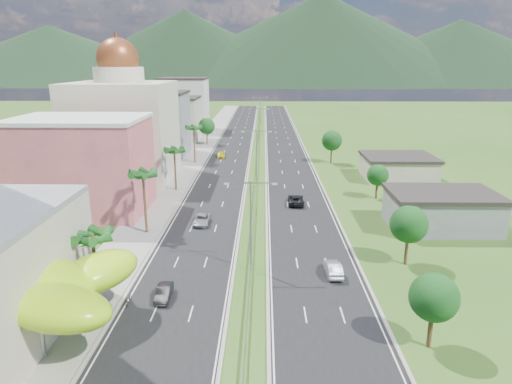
{
  "coord_description": "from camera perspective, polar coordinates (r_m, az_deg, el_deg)",
  "views": [
    {
      "loc": [
        1.5,
        -39.92,
        24.05
      ],
      "look_at": [
        0.46,
        19.51,
        7.0
      ],
      "focal_mm": 32.0,
      "sensor_mm": 36.0,
      "label": 1
    }
  ],
  "objects": [
    {
      "name": "ground",
      "position": [
        46.63,
        -1.02,
        -15.05
      ],
      "size": [
        500.0,
        500.0,
        0.0
      ],
      "primitive_type": "plane",
      "color": "#2D5119",
      "rests_on": "ground"
    },
    {
      "name": "road_left",
      "position": [
        132.43,
        -2.93,
        5.53
      ],
      "size": [
        11.0,
        260.0,
        0.04
      ],
      "primitive_type": "cube",
      "color": "black",
      "rests_on": "ground"
    },
    {
      "name": "road_right",
      "position": [
        132.26,
        3.6,
        5.51
      ],
      "size": [
        11.0,
        260.0,
        0.04
      ],
      "primitive_type": "cube",
      "color": "black",
      "rests_on": "ground"
    },
    {
      "name": "sidewalk_left",
      "position": [
        133.41,
        -7.02,
        5.53
      ],
      "size": [
        7.0,
        260.0,
        0.12
      ],
      "primitive_type": "cube",
      "color": "gray",
      "rests_on": "ground"
    },
    {
      "name": "median_guardrail",
      "position": [
        114.35,
        0.23,
        4.18
      ],
      "size": [
        0.1,
        216.06,
        0.76
      ],
      "color": "gray",
      "rests_on": "ground"
    },
    {
      "name": "streetlight_median_b",
      "position": [
        52.86,
        -0.68,
        -3.1
      ],
      "size": [
        6.04,
        0.25,
        11.0
      ],
      "color": "gray",
      "rests_on": "ground"
    },
    {
      "name": "streetlight_median_c",
      "position": [
        91.58,
        0.04,
        5.12
      ],
      "size": [
        6.04,
        0.25,
        11.0
      ],
      "color": "gray",
      "rests_on": "ground"
    },
    {
      "name": "streetlight_median_d",
      "position": [
        136.03,
        0.36,
        8.7
      ],
      "size": [
        6.04,
        0.25,
        11.0
      ],
      "color": "gray",
      "rests_on": "ground"
    },
    {
      "name": "streetlight_median_e",
      "position": [
        180.76,
        0.53,
        10.51
      ],
      "size": [
        6.04,
        0.25,
        11.0
      ],
      "color": "gray",
      "rests_on": "ground"
    },
    {
      "name": "lime_canopy",
      "position": [
        45.99,
        -27.47,
        -10.42
      ],
      "size": [
        18.0,
        15.0,
        7.4
      ],
      "color": "#A9E816",
      "rests_on": "ground"
    },
    {
      "name": "pink_shophouse",
      "position": [
        79.48,
        -20.84,
        2.93
      ],
      "size": [
        20.0,
        15.0,
        15.0
      ],
      "primitive_type": "cube",
      "color": "#C35065",
      "rests_on": "ground"
    },
    {
      "name": "domed_building",
      "position": [
        100.21,
        -16.3,
        8.09
      ],
      "size": [
        20.0,
        20.0,
        28.7
      ],
      "color": "beige",
      "rests_on": "ground"
    },
    {
      "name": "midrise_grey",
      "position": [
        124.3,
        -12.39,
        8.22
      ],
      "size": [
        16.0,
        15.0,
        16.0
      ],
      "primitive_type": "cube",
      "color": "gray",
      "rests_on": "ground"
    },
    {
      "name": "midrise_beige",
      "position": [
        145.81,
        -10.4,
        8.83
      ],
      "size": [
        16.0,
        15.0,
        13.0
      ],
      "primitive_type": "cube",
      "color": "#B9AA98",
      "rests_on": "ground"
    },
    {
      "name": "midrise_white",
      "position": [
        168.04,
        -8.92,
        10.68
      ],
      "size": [
        16.0,
        15.0,
        18.0
      ],
      "primitive_type": "cube",
      "color": "silver",
      "rests_on": "ground"
    },
    {
      "name": "shed_near",
      "position": [
        73.36,
        22.15,
        -2.3
      ],
      "size": [
        15.0,
        10.0,
        5.0
      ],
      "primitive_type": "cube",
      "color": "gray",
      "rests_on": "ground"
    },
    {
      "name": "shed_far",
      "position": [
        101.49,
        17.31,
        2.84
      ],
      "size": [
        14.0,
        12.0,
        4.4
      ],
      "primitive_type": "cube",
      "color": "#B9AA98",
      "rests_on": "ground"
    },
    {
      "name": "palm_tree_b",
      "position": [
        48.32,
        -19.77,
        -5.57
      ],
      "size": [
        3.6,
        3.6,
        8.1
      ],
      "color": "#47301C",
      "rests_on": "ground"
    },
    {
      "name": "palm_tree_c",
      "position": [
        66.07,
        -13.95,
        1.91
      ],
      "size": [
        3.6,
        3.6,
        9.6
      ],
      "color": "#47301C",
      "rests_on": "ground"
    },
    {
      "name": "palm_tree_d",
      "position": [
        88.16,
        -10.17,
        4.96
      ],
      "size": [
        3.6,
        3.6,
        8.6
      ],
      "color": "#47301C",
      "rests_on": "ground"
    },
    {
      "name": "palm_tree_e",
      "position": [
        112.34,
        -7.79,
        7.8
      ],
      "size": [
        3.6,
        3.6,
        9.4
      ],
      "color": "#47301C",
      "rests_on": "ground"
    },
    {
      "name": "leafy_tree_lfar",
      "position": [
        137.24,
        -6.19,
        8.18
      ],
      "size": [
        4.9,
        4.9,
        8.05
      ],
      "color": "#47301C",
      "rests_on": "ground"
    },
    {
      "name": "leafy_tree_ra",
      "position": [
        42.44,
        21.36,
        -12.2
      ],
      "size": [
        4.2,
        4.2,
        6.9
      ],
      "color": "#47301C",
      "rests_on": "ground"
    },
    {
      "name": "leafy_tree_rb",
      "position": [
        57.95,
        18.56,
        -3.87
      ],
      "size": [
        4.55,
        4.55,
        7.47
      ],
      "color": "#47301C",
      "rests_on": "ground"
    },
    {
      "name": "leafy_tree_rc",
      "position": [
        84.82,
        14.97,
        2.04
      ],
      "size": [
        3.85,
        3.85,
        6.33
      ],
      "color": "#47301C",
      "rests_on": "ground"
    },
    {
      "name": "leafy_tree_rd",
      "position": [
        112.68,
        9.47,
        6.35
      ],
      "size": [
        4.9,
        4.9,
        8.05
      ],
      "color": "#47301C",
      "rests_on": "ground"
    },
    {
      "name": "mountain_ridge",
      "position": [
        493.99,
        8.01,
        13.07
      ],
      "size": [
        860.0,
        140.0,
        90.0
      ],
      "primitive_type": null,
      "color": "black",
      "rests_on": "ground"
    },
    {
      "name": "car_dark_left",
      "position": [
        49.92,
        -11.44,
        -12.21
      ],
      "size": [
        1.54,
        4.15,
        1.36
      ],
      "primitive_type": "imported",
      "rotation": [
        0.0,
        0.0,
        0.03
      ],
      "color": "black",
      "rests_on": "road_left"
    },
    {
      "name": "car_silver_mid_left",
      "position": [
        70.4,
        -6.8,
        -3.45
      ],
      "size": [
        2.32,
        5.01,
        1.39
      ],
      "primitive_type": "imported",
      "rotation": [
        0.0,
        0.0,
        -0.0
      ],
      "color": "#94969B",
      "rests_on": "road_left"
    },
    {
      "name": "car_yellow_far_left",
      "position": [
        119.13,
        -4.37,
        4.67
      ],
      "size": [
        2.2,
        4.81,
        1.36
      ],
      "primitive_type": "imported",
      "rotation": [
        0.0,
        0.0,
        0.06
      ],
      "color": "gold",
      "rests_on": "road_left"
    },
    {
      "name": "car_silver_right",
      "position": [
        54.64,
        9.62,
        -9.4
      ],
      "size": [
        1.8,
        4.78,
        1.56
      ],
      "primitive_type": "imported",
      "rotation": [
        0.0,
        0.0,
        3.17
      ],
      "color": "#A6A8AD",
      "rests_on": "road_right"
    },
    {
      "name": "car_dark_far_right",
      "position": [
        79.82,
        5.0,
        -0.96
      ],
      "size": [
        2.84,
        5.83,
        1.6
      ],
      "primitive_type": "imported",
      "rotation": [
        0.0,
        0.0,
        3.11
      ],
      "color": "black",
      "rests_on": "road_right"
    },
    {
      "name": "motorcycle",
      "position": [
        49.69,
        -15.65,
        -12.74
      ],
      "size": [
        0.6,
        1.91,
        1.22
      ],
      "primitive_type": "imported",
      "rotation": [
        0.0,
        0.0,
        -0.01
      ],
      "color": "black",
      "rests_on": "road_left"
    }
  ]
}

